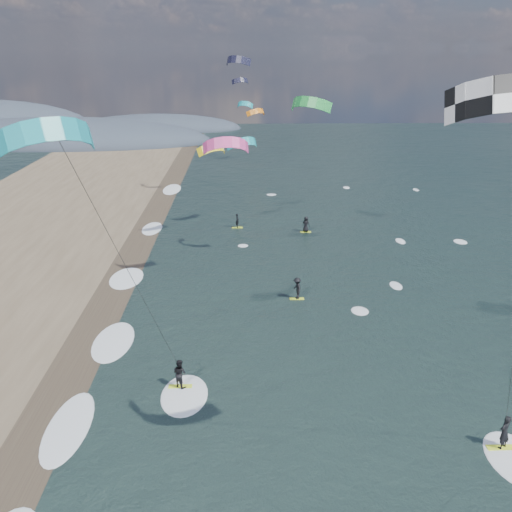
{
  "coord_description": "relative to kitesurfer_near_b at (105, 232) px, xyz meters",
  "views": [
    {
      "loc": [
        -1.72,
        -18.39,
        18.09
      ],
      "look_at": [
        -1.0,
        12.0,
        7.0
      ],
      "focal_mm": 40.0,
      "sensor_mm": 36.0,
      "label": 1
    }
  ],
  "objects": [
    {
      "name": "bg_kite_field",
      "position": [
        6.71,
        45.73,
        1.01
      ],
      "size": [
        10.69,
        66.78,
        9.65
      ],
      "color": "#D83F8C",
      "rests_on": "ground"
    },
    {
      "name": "shoreline_surf",
      "position": [
        -3.08,
        9.49,
        -10.63
      ],
      "size": [
        2.4,
        79.4,
        0.11
      ],
      "color": "white",
      "rests_on": "ground"
    },
    {
      "name": "coastal_hills",
      "position": [
        -37.12,
        102.6,
        -10.63
      ],
      "size": [
        80.0,
        41.0,
        15.0
      ],
      "color": "#3D4756",
      "rests_on": "ground"
    },
    {
      "name": "kitesurfer_near_b",
      "position": [
        0.0,
        0.0,
        0.0
      ],
      "size": [
        7.11,
        9.03,
        16.12
      ],
      "color": "#DBF82B",
      "rests_on": "ground"
    },
    {
      "name": "far_kitesurfers",
      "position": [
        10.18,
        24.21,
        -9.77
      ],
      "size": [
        8.27,
        19.53,
        1.76
      ],
      "color": "#DBF82B",
      "rests_on": "ground"
    },
    {
      "name": "wet_sand_strip",
      "position": [
        -4.28,
        4.74,
        -10.63
      ],
      "size": [
        3.0,
        240.0,
        0.0
      ],
      "primitive_type": "cube",
      "color": "#382D23",
      "rests_on": "ground"
    }
  ]
}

